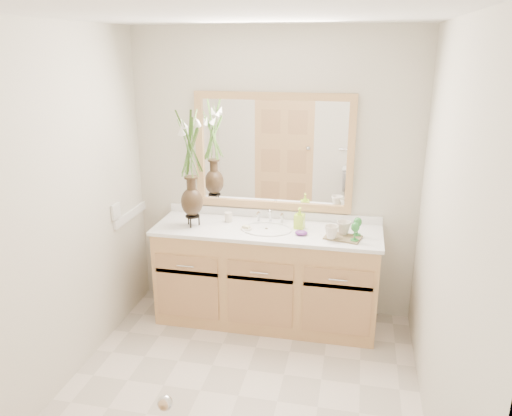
% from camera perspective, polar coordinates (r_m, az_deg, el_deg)
% --- Properties ---
extents(floor, '(2.60, 2.60, 0.00)m').
position_cam_1_polar(floor, '(3.58, -2.05, -20.66)').
color(floor, beige).
rests_on(floor, ground).
extents(ceiling, '(2.40, 2.60, 0.02)m').
position_cam_1_polar(ceiling, '(2.80, -2.64, 21.29)').
color(ceiling, white).
rests_on(ceiling, wall_back).
extents(wall_back, '(2.40, 0.02, 2.40)m').
position_cam_1_polar(wall_back, '(4.20, 2.00, 3.70)').
color(wall_back, beige).
rests_on(wall_back, floor).
extents(wall_front, '(2.40, 0.02, 2.40)m').
position_cam_1_polar(wall_front, '(1.88, -12.33, -15.99)').
color(wall_front, beige).
rests_on(wall_front, floor).
extents(wall_left, '(0.02, 2.60, 2.40)m').
position_cam_1_polar(wall_left, '(3.46, -21.95, -0.79)').
color(wall_left, beige).
rests_on(wall_left, floor).
extents(wall_right, '(0.02, 2.60, 2.40)m').
position_cam_1_polar(wall_right, '(2.95, 21.01, -3.90)').
color(wall_right, beige).
rests_on(wall_right, floor).
extents(vanity, '(1.80, 0.55, 0.80)m').
position_cam_1_polar(vanity, '(4.21, 1.21, -7.86)').
color(vanity, tan).
rests_on(vanity, floor).
extents(counter, '(1.84, 0.57, 0.03)m').
position_cam_1_polar(counter, '(4.05, 1.25, -2.57)').
color(counter, white).
rests_on(counter, vanity).
extents(sink, '(0.38, 0.34, 0.23)m').
position_cam_1_polar(sink, '(4.05, 1.20, -3.18)').
color(sink, white).
rests_on(sink, counter).
extents(mirror, '(1.32, 0.04, 0.97)m').
position_cam_1_polar(mirror, '(4.13, 1.98, 6.38)').
color(mirror, white).
rests_on(mirror, wall_back).
extents(switch_plate, '(0.02, 0.12, 0.12)m').
position_cam_1_polar(switch_plate, '(4.15, -15.73, -0.35)').
color(switch_plate, white).
rests_on(switch_plate, wall_left).
extents(door, '(0.80, 0.03, 2.00)m').
position_cam_1_polar(door, '(2.13, -19.59, -18.74)').
color(door, tan).
rests_on(door, floor).
extents(flower_vase, '(0.21, 0.21, 0.86)m').
position_cam_1_polar(flower_vase, '(3.98, -7.56, 5.93)').
color(flower_vase, black).
rests_on(flower_vase, counter).
extents(tumbler, '(0.06, 0.06, 0.08)m').
position_cam_1_polar(tumbler, '(4.20, -3.17, -1.03)').
color(tumbler, beige).
rests_on(tumbler, counter).
extents(soap_dish, '(0.10, 0.10, 0.03)m').
position_cam_1_polar(soap_dish, '(4.02, -1.13, -2.32)').
color(soap_dish, beige).
rests_on(soap_dish, counter).
extents(soap_bottle, '(0.08, 0.08, 0.16)m').
position_cam_1_polar(soap_bottle, '(4.04, 4.99, -1.26)').
color(soap_bottle, '#B7EC37').
rests_on(soap_bottle, counter).
extents(purple_dish, '(0.12, 0.11, 0.04)m').
position_cam_1_polar(purple_dish, '(3.92, 5.19, -2.83)').
color(purple_dish, '#612777').
rests_on(purple_dish, counter).
extents(tray, '(0.30, 0.24, 0.01)m').
position_cam_1_polar(tray, '(3.90, 9.90, -3.33)').
color(tray, brown).
rests_on(tray, counter).
extents(mug_left, '(0.13, 0.12, 0.11)m').
position_cam_1_polar(mug_left, '(3.84, 8.63, -2.67)').
color(mug_left, beige).
rests_on(mug_left, tray).
extents(mug_right, '(0.15, 0.15, 0.11)m').
position_cam_1_polar(mug_right, '(3.93, 9.99, -2.19)').
color(mug_right, beige).
rests_on(mug_right, tray).
extents(goblet_front, '(0.07, 0.07, 0.15)m').
position_cam_1_polar(goblet_front, '(3.81, 11.28, -2.26)').
color(goblet_front, '#287930').
rests_on(goblet_front, tray).
extents(goblet_back, '(0.06, 0.06, 0.14)m').
position_cam_1_polar(goblet_back, '(3.92, 11.54, -1.71)').
color(goblet_back, '#287930').
rests_on(goblet_back, tray).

